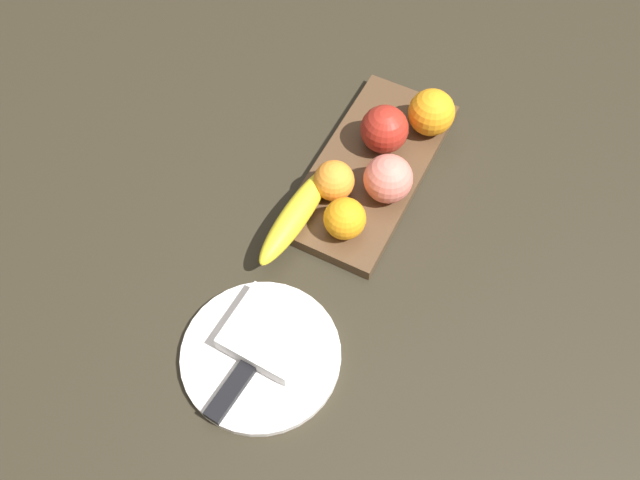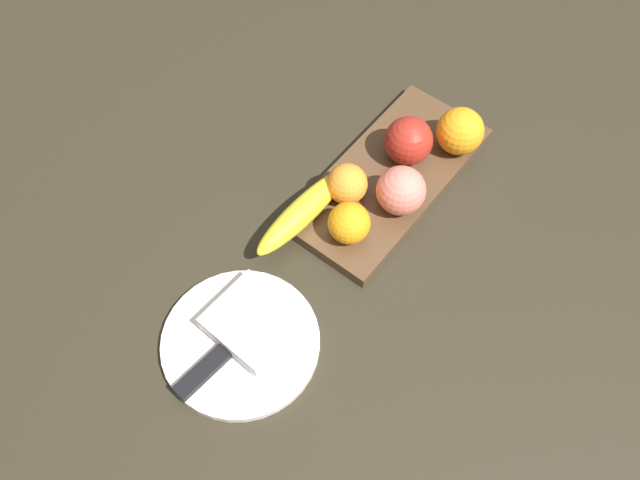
{
  "view_description": "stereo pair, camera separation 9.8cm",
  "coord_description": "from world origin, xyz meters",
  "px_view_note": "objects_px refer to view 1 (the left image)",
  "views": [
    {
      "loc": [
        -0.59,
        -0.21,
        0.89
      ],
      "look_at": [
        -0.14,
        0.02,
        0.05
      ],
      "focal_mm": 38.16,
      "sensor_mm": 36.0,
      "label": 1
    },
    {
      "loc": [
        -0.53,
        -0.3,
        0.89
      ],
      "look_at": [
        -0.14,
        0.02,
        0.05
      ],
      "focal_mm": 38.16,
      "sensor_mm": 36.0,
      "label": 2
    }
  ],
  "objects_px": {
    "fruit_tray": "(370,169)",
    "orange_near_banana": "(431,112)",
    "banana": "(296,215)",
    "knife": "(238,381)",
    "apple": "(384,129)",
    "dinner_plate": "(261,355)",
    "orange_center": "(342,217)",
    "peach": "(388,179)",
    "folded_napkin": "(270,333)",
    "orange_near_apple": "(334,181)"
  },
  "relations": [
    {
      "from": "banana",
      "to": "folded_napkin",
      "type": "relative_size",
      "value": 1.75
    },
    {
      "from": "banana",
      "to": "knife",
      "type": "xyz_separation_m",
      "value": [
        -0.26,
        -0.05,
        -0.02
      ]
    },
    {
      "from": "orange_near_banana",
      "to": "folded_napkin",
      "type": "distance_m",
      "value": 0.45
    },
    {
      "from": "knife",
      "to": "banana",
      "type": "bearing_deg",
      "value": 15.41
    },
    {
      "from": "orange_center",
      "to": "fruit_tray",
      "type": "bearing_deg",
      "value": 4.93
    },
    {
      "from": "banana",
      "to": "orange_near_apple",
      "type": "height_order",
      "value": "orange_near_apple"
    },
    {
      "from": "dinner_plate",
      "to": "knife",
      "type": "height_order",
      "value": "knife"
    },
    {
      "from": "banana",
      "to": "orange_near_apple",
      "type": "distance_m",
      "value": 0.08
    },
    {
      "from": "orange_near_apple",
      "to": "peach",
      "type": "height_order",
      "value": "peach"
    },
    {
      "from": "peach",
      "to": "dinner_plate",
      "type": "distance_m",
      "value": 0.32
    },
    {
      "from": "orange_near_apple",
      "to": "dinner_plate",
      "type": "distance_m",
      "value": 0.29
    },
    {
      "from": "apple",
      "to": "folded_napkin",
      "type": "xyz_separation_m",
      "value": [
        -0.37,
        -0.0,
        -0.03
      ]
    },
    {
      "from": "apple",
      "to": "orange_near_apple",
      "type": "distance_m",
      "value": 0.12
    },
    {
      "from": "peach",
      "to": "folded_napkin",
      "type": "relative_size",
      "value": 0.68
    },
    {
      "from": "banana",
      "to": "dinner_plate",
      "type": "relative_size",
      "value": 0.88
    },
    {
      "from": "folded_napkin",
      "to": "orange_near_apple",
      "type": "bearing_deg",
      "value": 6.5
    },
    {
      "from": "orange_near_banana",
      "to": "orange_center",
      "type": "relative_size",
      "value": 1.2
    },
    {
      "from": "dinner_plate",
      "to": "orange_near_apple",
      "type": "bearing_deg",
      "value": 5.86
    },
    {
      "from": "knife",
      "to": "folded_napkin",
      "type": "bearing_deg",
      "value": 0.08
    },
    {
      "from": "fruit_tray",
      "to": "banana",
      "type": "xyz_separation_m",
      "value": [
        -0.15,
        0.05,
        0.03
      ]
    },
    {
      "from": "orange_center",
      "to": "knife",
      "type": "relative_size",
      "value": 0.35
    },
    {
      "from": "orange_center",
      "to": "knife",
      "type": "xyz_separation_m",
      "value": [
        -0.28,
        0.02,
        -0.04
      ]
    },
    {
      "from": "banana",
      "to": "orange_near_banana",
      "type": "bearing_deg",
      "value": -19.71
    },
    {
      "from": "knife",
      "to": "peach",
      "type": "bearing_deg",
      "value": -3.29
    },
    {
      "from": "orange_near_apple",
      "to": "folded_napkin",
      "type": "bearing_deg",
      "value": -173.5
    },
    {
      "from": "banana",
      "to": "knife",
      "type": "relative_size",
      "value": 1.08
    },
    {
      "from": "apple",
      "to": "banana",
      "type": "relative_size",
      "value": 0.39
    },
    {
      "from": "fruit_tray",
      "to": "dinner_plate",
      "type": "xyz_separation_m",
      "value": [
        -0.36,
        0.0,
        -0.0
      ]
    },
    {
      "from": "dinner_plate",
      "to": "folded_napkin",
      "type": "height_order",
      "value": "folded_napkin"
    },
    {
      "from": "apple",
      "to": "orange_near_apple",
      "type": "bearing_deg",
      "value": 166.86
    },
    {
      "from": "orange_near_banana",
      "to": "knife",
      "type": "xyz_separation_m",
      "value": [
        -0.52,
        0.06,
        -0.04
      ]
    },
    {
      "from": "orange_near_banana",
      "to": "banana",
      "type": "bearing_deg",
      "value": 157.87
    },
    {
      "from": "peach",
      "to": "dinner_plate",
      "type": "relative_size",
      "value": 0.34
    },
    {
      "from": "apple",
      "to": "dinner_plate",
      "type": "bearing_deg",
      "value": -179.94
    },
    {
      "from": "apple",
      "to": "peach",
      "type": "relative_size",
      "value": 1.02
    },
    {
      "from": "fruit_tray",
      "to": "apple",
      "type": "bearing_deg",
      "value": 0.56
    },
    {
      "from": "dinner_plate",
      "to": "folded_napkin",
      "type": "bearing_deg",
      "value": -0.0
    },
    {
      "from": "apple",
      "to": "knife",
      "type": "height_order",
      "value": "apple"
    },
    {
      "from": "banana",
      "to": "orange_center",
      "type": "xyz_separation_m",
      "value": [
        0.02,
        -0.07,
        0.01
      ]
    },
    {
      "from": "orange_near_apple",
      "to": "knife",
      "type": "distance_m",
      "value": 0.33
    },
    {
      "from": "folded_napkin",
      "to": "knife",
      "type": "height_order",
      "value": "folded_napkin"
    },
    {
      "from": "orange_center",
      "to": "dinner_plate",
      "type": "relative_size",
      "value": 0.29
    },
    {
      "from": "folded_napkin",
      "to": "fruit_tray",
      "type": "bearing_deg",
      "value": -0.0
    },
    {
      "from": "apple",
      "to": "dinner_plate",
      "type": "relative_size",
      "value": 0.35
    },
    {
      "from": "fruit_tray",
      "to": "orange_near_banana",
      "type": "bearing_deg",
      "value": -24.82
    },
    {
      "from": "fruit_tray",
      "to": "dinner_plate",
      "type": "height_order",
      "value": "fruit_tray"
    },
    {
      "from": "folded_napkin",
      "to": "peach",
      "type": "bearing_deg",
      "value": -8.75
    },
    {
      "from": "banana",
      "to": "knife",
      "type": "bearing_deg",
      "value": -166.73
    },
    {
      "from": "fruit_tray",
      "to": "peach",
      "type": "xyz_separation_m",
      "value": [
        -0.04,
        -0.04,
        0.05
      ]
    },
    {
      "from": "orange_center",
      "to": "folded_napkin",
      "type": "relative_size",
      "value": 0.57
    }
  ]
}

